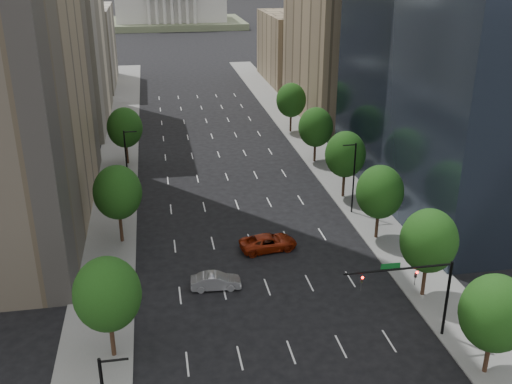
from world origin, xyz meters
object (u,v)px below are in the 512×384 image
capitol (170,5)px  car_silver (216,281)px  traffic_signal (421,285)px  car_red_far (268,242)px

capitol → car_silver: size_ratio=12.54×
capitol → traffic_signal: bearing=-87.3°
car_silver → traffic_signal: bearing=-120.9°
car_silver → car_red_far: size_ratio=0.77×
traffic_signal → car_silver: size_ratio=1.91×
traffic_signal → capitol: bearing=92.7°
traffic_signal → capitol: capitol is taller
car_red_far → traffic_signal: bearing=-160.5°
car_red_far → capitol: bearing=-7.1°
traffic_signal → car_red_far: bearing=117.1°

